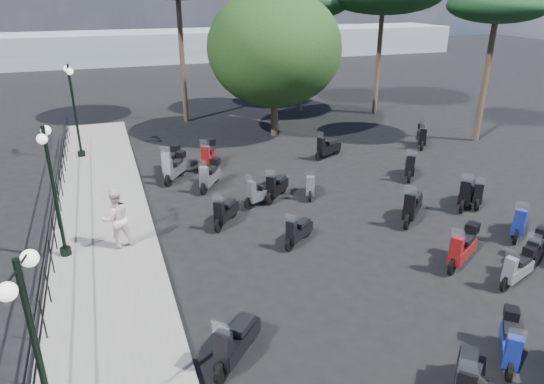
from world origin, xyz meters
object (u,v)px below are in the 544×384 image
object	(u,v)px
scooter_3	(225,212)
scooter_29	(421,137)
scooter_10	(261,193)
scooter_31	(535,251)
lamp_post_2	(74,105)
scooter_14	(518,269)
scooter_32	(175,168)
scooter_27	(467,193)
scooter_16	(276,187)
pedestrian_far	(116,218)
scooter_7	(466,379)
lamp_post_0	(38,354)
scooter_11	(209,156)
scooter_5	(171,162)
scooter_23	(328,148)
scooter_1	(236,343)
scooter_4	(210,176)
scooter_2	(234,339)
scooter_20	(519,222)
lamp_post_1	(53,185)
pine_3	(498,7)
scooter_9	(298,232)
scooter_8	(510,342)
scooter_17	(310,186)
scooter_22	(474,193)
scooter_21	(462,248)
scooter_28	(410,166)
scooter_15	(412,207)
broadleaf_tree	(275,49)

from	to	relation	value
scooter_3	scooter_29	bearing A→B (deg)	-115.91
scooter_10	scooter_31	bearing A→B (deg)	-164.11
lamp_post_2	scooter_14	world-z (taller)	lamp_post_2
scooter_10	scooter_32	xyz separation A→B (m)	(-2.46, 3.38, 0.07)
scooter_27	scooter_16	bearing A→B (deg)	24.91
pedestrian_far	scooter_29	bearing A→B (deg)	-171.04
scooter_3	scooter_32	distance (m)	4.61
scooter_7	scooter_16	xyz separation A→B (m)	(-0.03, 9.97, -0.03)
lamp_post_0	scooter_11	size ratio (longest dim) A/B	2.12
scooter_5	scooter_23	distance (m)	6.99
scooter_1	scooter_5	bearing A→B (deg)	-48.91
scooter_4	scooter_2	bearing A→B (deg)	114.57
scooter_20	scooter_27	distance (m)	2.34
scooter_3	lamp_post_1	bearing A→B (deg)	46.76
scooter_10	pine_3	bearing A→B (deg)	-98.80
scooter_9	scooter_32	world-z (taller)	scooter_32
scooter_23	scooter_31	xyz separation A→B (m)	(1.24, -10.38, 0.01)
scooter_4	scooter_8	bearing A→B (deg)	142.33
scooter_4	scooter_20	distance (m)	10.68
lamp_post_0	scooter_29	size ratio (longest dim) A/B	2.43
lamp_post_0	scooter_17	distance (m)	12.10
lamp_post_0	scooter_23	world-z (taller)	lamp_post_0
scooter_20	scooter_29	xyz separation A→B (m)	(2.76, 8.87, 0.03)
scooter_23	scooter_29	size ratio (longest dim) A/B	1.04
scooter_2	scooter_22	size ratio (longest dim) A/B	0.89
scooter_31	scooter_5	bearing A→B (deg)	6.54
lamp_post_0	scooter_10	size ratio (longest dim) A/B	2.45
scooter_7	scooter_31	bearing A→B (deg)	-103.04
scooter_9	scooter_16	bearing A→B (deg)	-47.30
scooter_9	pine_3	size ratio (longest dim) A/B	0.17
lamp_post_2	scooter_5	world-z (taller)	lamp_post_2
scooter_2	scooter_21	bearing A→B (deg)	-124.07
scooter_4	scooter_5	xyz separation A→B (m)	(-1.14, 2.07, 0.02)
scooter_21	scooter_31	size ratio (longest dim) A/B	1.10
scooter_3	lamp_post_2	bearing A→B (deg)	-23.35
scooter_28	scooter_2	bearing A→B (deg)	73.66
scooter_21	pine_3	xyz separation A→B (m)	(8.85, 9.65, 5.83)
scooter_15	lamp_post_2	bearing A→B (deg)	0.80
scooter_2	scooter_14	size ratio (longest dim) A/B	0.87
scooter_23	scooter_8	bearing A→B (deg)	146.45
scooter_15	scooter_16	distance (m)	4.77
broadleaf_tree	scooter_4	bearing A→B (deg)	-128.03
lamp_post_2	scooter_9	distance (m)	12.40
scooter_23	scooter_31	size ratio (longest dim) A/B	1.11
scooter_10	broadleaf_tree	distance (m)	9.81
scooter_27	scooter_32	xyz separation A→B (m)	(-9.18, 5.95, 0.01)
lamp_post_2	scooter_27	xyz separation A→B (m)	(12.72, -10.02, -1.96)
lamp_post_1	scooter_7	size ratio (longest dim) A/B	2.68
scooter_7	scooter_29	bearing A→B (deg)	-78.69
scooter_3	scooter_17	xyz separation A→B (m)	(3.53, 1.25, -0.03)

